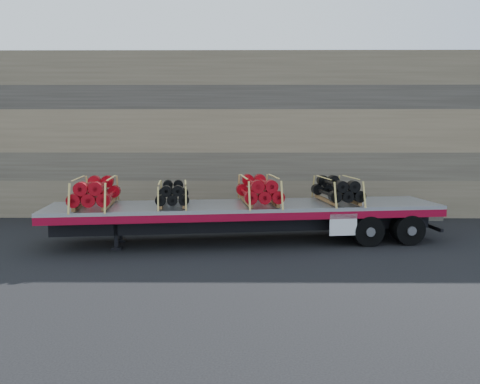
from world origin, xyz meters
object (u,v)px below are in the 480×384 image
object	(u,v)px
bundle_front	(96,193)
bundle_midfront	(173,194)
trailer	(245,223)
bundle_rear	(337,190)
bundle_midrear	(259,191)

from	to	relation	value
bundle_front	bundle_midfront	distance (m)	2.42
trailer	bundle_front	distance (m)	4.91
bundle_front	bundle_rear	distance (m)	7.92
bundle_midfront	bundle_rear	distance (m)	5.49
trailer	bundle_midrear	xyz separation A→B (m)	(0.44, 0.06, 1.07)
bundle_midrear	bundle_rear	size ratio (longest dim) A/B	1.07
bundle_midfront	bundle_rear	size ratio (longest dim) A/B	0.89
bundle_midrear	trailer	bearing A→B (deg)	180.00
bundle_midfront	bundle_rear	world-z (taller)	bundle_rear
bundle_rear	bundle_midfront	bearing A→B (deg)	-180.00
trailer	bundle_rear	bearing A→B (deg)	0.00
trailer	bundle_rear	xyz separation A→B (m)	(3.10, 0.40, 1.04)
trailer	bundle_midfront	bearing A→B (deg)	180.00
bundle_front	bundle_midrear	world-z (taller)	bundle_front
bundle_front	bundle_rear	size ratio (longest dim) A/B	1.08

